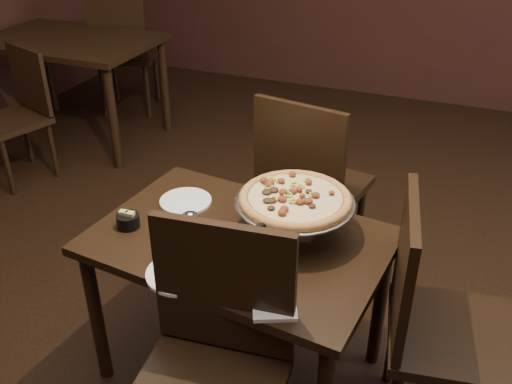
% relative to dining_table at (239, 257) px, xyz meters
% --- Properties ---
extents(room, '(6.04, 7.04, 2.84)m').
position_rel_dining_table_xyz_m(room, '(0.13, 0.12, 0.80)').
color(room, black).
rests_on(room, ground).
extents(dining_table, '(1.18, 0.85, 0.69)m').
position_rel_dining_table_xyz_m(dining_table, '(0.00, 0.00, 0.00)').
color(dining_table, black).
rests_on(dining_table, ground).
extents(background_table, '(1.26, 0.84, 0.79)m').
position_rel_dining_table_xyz_m(background_table, '(-2.13, 1.77, 0.09)').
color(background_table, black).
rests_on(background_table, ground).
extents(pizza_stand, '(0.45, 0.45, 0.19)m').
position_rel_dining_table_xyz_m(pizza_stand, '(0.18, 0.11, 0.24)').
color(pizza_stand, silver).
rests_on(pizza_stand, dining_table).
extents(parmesan_shaker, '(0.06, 0.06, 0.10)m').
position_rel_dining_table_xyz_m(parmesan_shaker, '(-0.18, -0.05, 0.14)').
color(parmesan_shaker, beige).
rests_on(parmesan_shaker, dining_table).
extents(pepper_flake_shaker, '(0.06, 0.06, 0.11)m').
position_rel_dining_table_xyz_m(pepper_flake_shaker, '(-0.15, -0.18, 0.14)').
color(pepper_flake_shaker, maroon).
rests_on(pepper_flake_shaker, dining_table).
extents(packet_caddy, '(0.09, 0.09, 0.07)m').
position_rel_dining_table_xyz_m(packet_caddy, '(-0.43, -0.09, 0.12)').
color(packet_caddy, black).
rests_on(packet_caddy, dining_table).
extents(napkin_stack, '(0.18, 0.18, 0.01)m').
position_rel_dining_table_xyz_m(napkin_stack, '(0.26, -0.32, 0.10)').
color(napkin_stack, white).
rests_on(napkin_stack, dining_table).
extents(plate_left, '(0.22, 0.22, 0.01)m').
position_rel_dining_table_xyz_m(plate_left, '(-0.31, 0.16, 0.10)').
color(plate_left, white).
rests_on(plate_left, dining_table).
extents(plate_near, '(0.25, 0.25, 0.01)m').
position_rel_dining_table_xyz_m(plate_near, '(-0.10, -0.28, 0.10)').
color(plate_near, white).
rests_on(plate_near, dining_table).
extents(serving_spatula, '(0.17, 0.17, 0.03)m').
position_rel_dining_table_xyz_m(serving_spatula, '(0.14, -0.08, 0.24)').
color(serving_spatula, silver).
rests_on(serving_spatula, pizza_stand).
extents(chair_far, '(0.54, 0.54, 1.00)m').
position_rel_dining_table_xyz_m(chair_far, '(0.05, 0.77, -0.05)').
color(chair_far, black).
rests_on(chair_far, ground).
extents(chair_near, '(0.51, 0.51, 1.00)m').
position_rel_dining_table_xyz_m(chair_near, '(0.12, -0.49, -0.05)').
color(chair_near, black).
rests_on(chair_near, ground).
extents(chair_side, '(0.53, 0.53, 0.98)m').
position_rel_dining_table_xyz_m(chair_side, '(0.75, -0.00, -0.06)').
color(chair_side, black).
rests_on(chair_side, ground).
extents(bg_chair_far, '(0.60, 0.60, 1.01)m').
position_rel_dining_table_xyz_m(bg_chair_far, '(-2.06, 2.35, -0.05)').
color(bg_chair_far, black).
rests_on(bg_chair_far, ground).
extents(bg_chair_near, '(0.52, 0.52, 0.88)m').
position_rel_dining_table_xyz_m(bg_chair_near, '(-2.08, 1.10, -0.12)').
color(bg_chair_near, black).
rests_on(bg_chair_near, ground).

